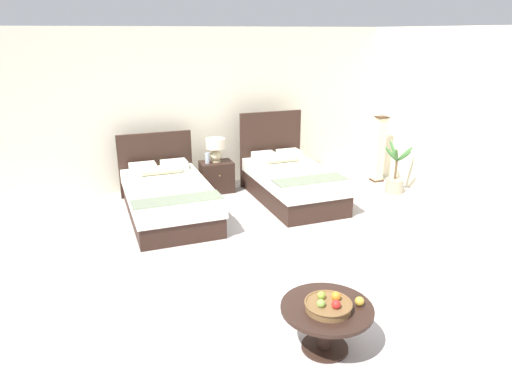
% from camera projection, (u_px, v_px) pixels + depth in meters
% --- Properties ---
extents(ground_plane, '(10.36, 10.15, 0.02)m').
position_uv_depth(ground_plane, '(275.00, 258.00, 5.79)').
color(ground_plane, '#BBB2AF').
extents(wall_back, '(10.36, 0.12, 2.77)m').
position_uv_depth(wall_back, '(210.00, 108.00, 8.24)').
color(wall_back, beige).
rests_on(wall_back, ground).
extents(wall_side_right, '(0.12, 5.75, 2.77)m').
position_uv_depth(wall_side_right, '(481.00, 126.00, 6.73)').
color(wall_side_right, silver).
rests_on(wall_side_right, ground).
extents(bed_near_window, '(1.29, 2.26, 1.09)m').
position_uv_depth(bed_near_window, '(168.00, 197.00, 7.04)').
color(bed_near_window, '#311F18').
rests_on(bed_near_window, ground).
extents(bed_near_corner, '(1.20, 2.06, 1.35)m').
position_uv_depth(bed_near_corner, '(291.00, 182.00, 7.68)').
color(bed_near_corner, '#311F18').
rests_on(bed_near_corner, ground).
extents(nightstand, '(0.56, 0.43, 0.54)m').
position_uv_depth(nightstand, '(217.00, 177.00, 8.10)').
color(nightstand, '#311F18').
rests_on(nightstand, ground).
extents(table_lamp, '(0.34, 0.34, 0.41)m').
position_uv_depth(table_lamp, '(216.00, 147.00, 7.94)').
color(table_lamp, beige).
rests_on(table_lamp, nightstand).
extents(vase, '(0.08, 0.08, 0.19)m').
position_uv_depth(vase, '(207.00, 158.00, 7.89)').
color(vase, '#A8B5C5').
rests_on(vase, nightstand).
extents(coffee_table, '(0.81, 0.81, 0.44)m').
position_uv_depth(coffee_table, '(326.00, 317.00, 4.02)').
color(coffee_table, '#311F18').
rests_on(coffee_table, ground).
extents(fruit_bowl, '(0.41, 0.41, 0.14)m').
position_uv_depth(fruit_bowl, '(328.00, 305.00, 3.93)').
color(fruit_bowl, brown).
rests_on(fruit_bowl, coffee_table).
extents(loose_apple, '(0.08, 0.08, 0.08)m').
position_uv_depth(loose_apple, '(359.00, 301.00, 3.99)').
color(loose_apple, gold).
rests_on(loose_apple, coffee_table).
extents(floor_lamp_corner, '(0.20, 0.20, 1.23)m').
position_uv_depth(floor_lamp_corner, '(379.00, 149.00, 8.56)').
color(floor_lamp_corner, '#442A19').
rests_on(floor_lamp_corner, ground).
extents(potted_palm, '(0.52, 0.55, 0.90)m').
position_uv_depth(potted_palm, '(395.00, 179.00, 8.05)').
color(potted_palm, '#A09780').
rests_on(potted_palm, ground).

